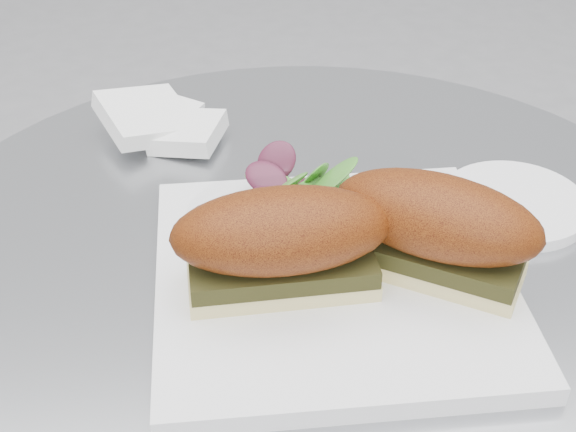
# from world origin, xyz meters

# --- Properties ---
(plate) EXTENTS (0.27, 0.27, 0.02)m
(plate) POSITION_xyz_m (0.01, -0.04, 0.74)
(plate) COLOR white
(plate) RESTS_ON table
(sandwich_left) EXTENTS (0.16, 0.08, 0.08)m
(sandwich_left) POSITION_xyz_m (-0.03, -0.06, 0.79)
(sandwich_left) COLOR beige
(sandwich_left) RESTS_ON plate
(sandwich_right) EXTENTS (0.17, 0.14, 0.08)m
(sandwich_right) POSITION_xyz_m (0.09, -0.05, 0.79)
(sandwich_right) COLOR beige
(sandwich_right) RESTS_ON plate
(salad) EXTENTS (0.10, 0.10, 0.05)m
(salad) POSITION_xyz_m (-0.01, 0.04, 0.77)
(salad) COLOR #449631
(salad) RESTS_ON plate
(napkin) EXTENTS (0.12, 0.12, 0.02)m
(napkin) POSITION_xyz_m (-0.12, 0.19, 0.74)
(napkin) COLOR white
(napkin) RESTS_ON table
(saucer) EXTENTS (0.12, 0.12, 0.01)m
(saucer) POSITION_xyz_m (0.18, 0.05, 0.74)
(saucer) COLOR white
(saucer) RESTS_ON table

